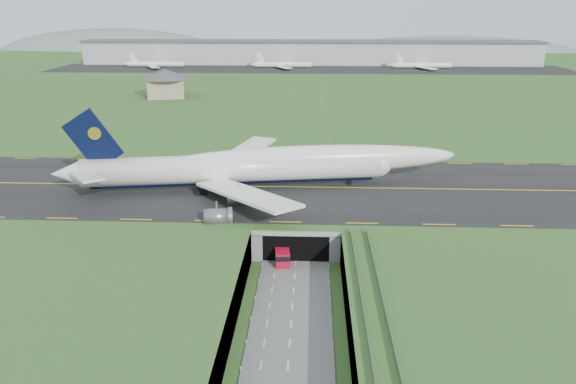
{
  "coord_description": "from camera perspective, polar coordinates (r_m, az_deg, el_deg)",
  "views": [
    {
      "loc": [
        2.75,
        -84.06,
        44.25
      ],
      "look_at": [
        -1.94,
        20.0,
        9.32
      ],
      "focal_mm": 35.0,
      "sensor_mm": 36.0,
      "label": 1
    }
  ],
  "objects": [
    {
      "name": "tunnel_portal",
      "position": [
        108.8,
        0.95,
        -3.56
      ],
      "size": [
        17.0,
        22.3,
        6.0
      ],
      "color": "gray",
      "rests_on": "ground"
    },
    {
      "name": "shuttle_tram",
      "position": [
        101.59,
        -0.6,
        -6.32
      ],
      "size": [
        3.22,
        7.07,
        2.82
      ],
      "rotation": [
        0.0,
        0.0,
        0.1
      ],
      "color": "red",
      "rests_on": "ground"
    },
    {
      "name": "taxiway",
      "position": [
        123.15,
        1.18,
        0.48
      ],
      "size": [
        800.0,
        44.0,
        0.18
      ],
      "primitive_type": "cube",
      "color": "black",
      "rests_on": "airfield_deck"
    },
    {
      "name": "service_building",
      "position": [
        250.88,
        -12.37,
        10.99
      ],
      "size": [
        26.66,
        26.66,
        12.03
      ],
      "rotation": [
        0.0,
        0.0,
        0.24
      ],
      "color": "tan",
      "rests_on": "ground"
    },
    {
      "name": "trench_road",
      "position": [
        88.42,
        0.46,
        -11.42
      ],
      "size": [
        12.0,
        75.0,
        0.2
      ],
      "primitive_type": "cube",
      "color": "slate",
      "rests_on": "ground"
    },
    {
      "name": "jumbo_jet",
      "position": [
        121.15,
        -2.64,
        2.64
      ],
      "size": [
        87.05,
        56.74,
        19.02
      ],
      "rotation": [
        0.0,
        0.0,
        0.16
      ],
      "color": "white",
      "rests_on": "ground"
    },
    {
      "name": "airfield_deck",
      "position": [
        93.68,
        0.64,
        -7.59
      ],
      "size": [
        800.0,
        800.0,
        6.0
      ],
      "primitive_type": "cube",
      "color": "gray",
      "rests_on": "ground"
    },
    {
      "name": "distant_hills",
      "position": [
        519.98,
        9.62,
        12.96
      ],
      "size": [
        700.0,
        91.0,
        60.0
      ],
      "color": "slate",
      "rests_on": "ground"
    },
    {
      "name": "cargo_terminal",
      "position": [
        384.68,
        2.21,
        14.01
      ],
      "size": [
        320.0,
        67.0,
        15.6
      ],
      "color": "#B2B2B2",
      "rests_on": "ground"
    },
    {
      "name": "guideway",
      "position": [
        76.17,
        8.63,
        -12.43
      ],
      "size": [
        3.0,
        53.0,
        7.05
      ],
      "color": "#A8A8A3",
      "rests_on": "ground"
    },
    {
      "name": "ground",
      "position": [
        95.04,
        0.63,
        -9.21
      ],
      "size": [
        900.0,
        900.0,
        0.0
      ],
      "primitive_type": "plane",
      "color": "#345923",
      "rests_on": "ground"
    }
  ]
}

